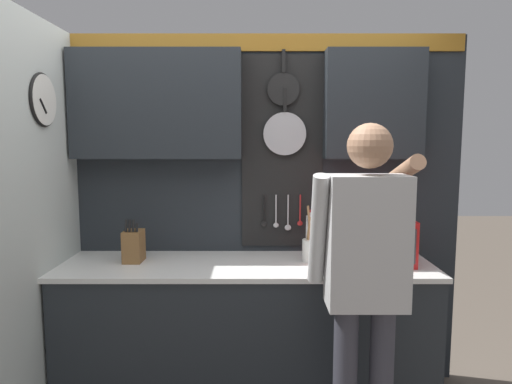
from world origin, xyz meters
TOP-DOWN VIEW (x-y plane):
  - base_cabinet_counter at (0.00, -0.00)m, footprint 2.27×0.63m
  - back_wall_unit at (-0.02, 0.28)m, footprint 2.84×0.20m
  - side_wall at (-1.16, -0.39)m, footprint 0.07×1.60m
  - microwave at (0.77, 0.03)m, footprint 0.47×0.37m
  - knife_block at (-0.70, 0.04)m, footprint 0.11×0.15m
  - utensil_crock at (0.40, 0.04)m, footprint 0.11×0.11m
  - person at (0.59, -0.57)m, footprint 0.54×0.67m

SIDE VIEW (x-z plane):
  - base_cabinet_counter at x=0.00m, z-range 0.00..0.91m
  - utensil_crock at x=0.40m, z-range 0.83..1.18m
  - knife_block at x=-0.70m, z-range 0.88..1.15m
  - person at x=0.59m, z-range 0.17..1.92m
  - microwave at x=0.77m, z-range 0.91..1.19m
  - side_wall at x=-1.16m, z-range 0.02..2.36m
  - back_wall_unit at x=-0.02m, z-range 0.31..2.65m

